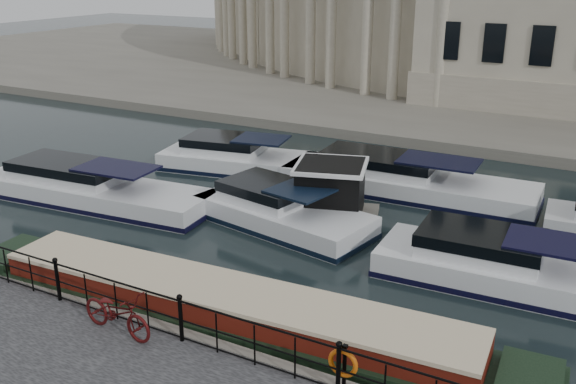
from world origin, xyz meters
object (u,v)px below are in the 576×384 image
object	(u,v)px
narrowboat	(225,317)
harbour_hut	(330,195)
life_ring_post	(343,364)
bicycle	(117,312)

from	to	relation	value
narrowboat	harbour_hut	bearing A→B (deg)	92.64
narrowboat	harbour_hut	size ratio (longest dim) A/B	3.98
life_ring_post	harbour_hut	distance (m)	10.81
bicycle	life_ring_post	world-z (taller)	bicycle
life_ring_post	bicycle	bearing A→B (deg)	-174.39
life_ring_post	narrowboat	xyz separation A→B (m)	(-3.97, 1.55, -0.85)
bicycle	harbour_hut	xyz separation A→B (m)	(0.77, 10.22, -0.16)
harbour_hut	narrowboat	bearing A→B (deg)	-100.99
bicycle	harbour_hut	bearing A→B (deg)	0.15
life_ring_post	harbour_hut	xyz separation A→B (m)	(-4.82, 9.67, -0.27)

